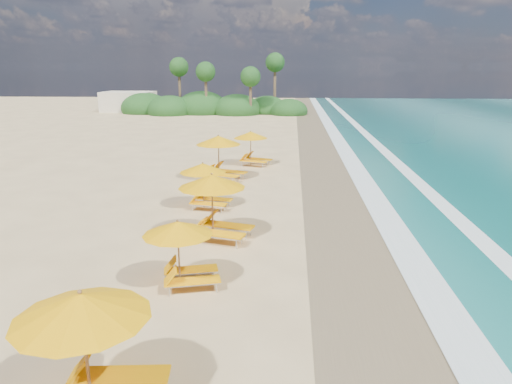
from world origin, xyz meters
TOP-DOWN VIEW (x-y plane):
  - ground at (0.00, 0.00)m, footprint 160.00×160.00m
  - wet_sand at (4.00, 0.00)m, footprint 4.00×160.00m
  - surf_foam at (6.70, 0.00)m, footprint 4.00×160.00m
  - station_0 at (-2.00, -11.52)m, footprint 2.85×2.68m
  - station_1 at (-1.59, -6.31)m, footprint 2.55×2.47m
  - station_2 at (-1.25, -2.37)m, footprint 3.12×3.02m
  - station_3 at (-2.34, 1.50)m, footprint 2.54×2.43m
  - station_4 at (-2.48, 7.06)m, footprint 3.30×3.24m
  - station_5 at (-1.05, 11.26)m, footprint 2.88×2.82m
  - treeline at (-9.94, 45.51)m, footprint 25.80×8.80m
  - beach_building at (-22.00, 48.00)m, footprint 7.00×5.00m

SIDE VIEW (x-z plane):
  - ground at x=0.00m, z-range 0.00..0.00m
  - wet_sand at x=4.00m, z-range 0.00..0.01m
  - surf_foam at x=6.70m, z-range 0.02..0.03m
  - treeline at x=-9.94m, z-range -3.87..5.86m
  - station_1 at x=-1.59m, z-range 0.12..2.18m
  - station_3 at x=-2.34m, z-range 0.13..2.25m
  - station_5 at x=-1.05m, z-range 0.14..2.39m
  - station_0 at x=-2.00m, z-range 0.15..2.63m
  - beach_building at x=-22.00m, z-range 0.00..2.80m
  - station_2 at x=-1.25m, z-range 0.15..2.66m
  - station_4 at x=-2.48m, z-range 0.15..2.72m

